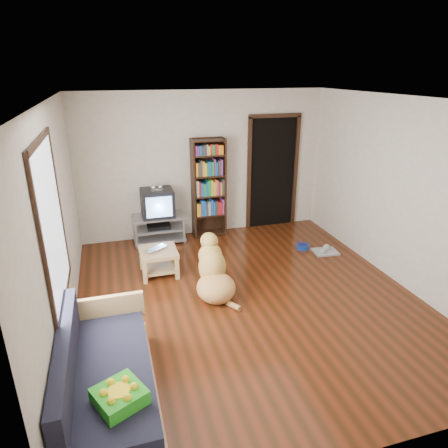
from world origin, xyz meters
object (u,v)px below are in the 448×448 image
object	(u,v)px
tv_stand	(159,228)
crt_tv	(157,202)
green_cushion	(120,396)
coffee_table	(159,257)
dog	(213,273)
grey_rag	(325,252)
sofa	(106,381)
dog_bowl	(303,247)
bookshelf	(209,183)
laptop	(158,250)

from	to	relation	value
tv_stand	crt_tv	bearing A→B (deg)	90.00
green_cushion	coffee_table	xyz separation A→B (m)	(0.68, 2.86, -0.20)
crt_tv	dog	xyz separation A→B (m)	(0.48, -2.02, -0.43)
grey_rag	crt_tv	xyz separation A→B (m)	(-2.65, 1.28, 0.73)
dog	sofa	bearing A→B (deg)	-131.61
dog_bowl	crt_tv	bearing A→B (deg)	156.33
coffee_table	dog	distance (m)	1.01
tv_stand	crt_tv	world-z (taller)	crt_tv
green_cushion	crt_tv	xyz separation A→B (m)	(0.85, 4.10, 0.26)
green_cushion	tv_stand	world-z (taller)	green_cushion
dog_bowl	dog	xyz separation A→B (m)	(-1.87, -0.99, 0.27)
bookshelf	coffee_table	xyz separation A→B (m)	(-1.12, -1.32, -0.72)
green_cushion	bookshelf	size ratio (longest dim) A/B	0.20
bookshelf	coffee_table	size ratio (longest dim) A/B	3.27
green_cushion	tv_stand	xyz separation A→B (m)	(0.85, 4.08, -0.21)
bookshelf	tv_stand	bearing A→B (deg)	-174.37
green_cushion	tv_stand	distance (m)	4.17
dog_bowl	dog	bearing A→B (deg)	-152.18
crt_tv	bookshelf	distance (m)	0.99
bookshelf	sofa	world-z (taller)	bookshelf
laptop	crt_tv	world-z (taller)	crt_tv
grey_rag	dog	world-z (taller)	dog
tv_stand	sofa	size ratio (longest dim) A/B	0.50
laptop	bookshelf	size ratio (longest dim) A/B	0.20
laptop	grey_rag	world-z (taller)	laptop
laptop	dog_bowl	size ratio (longest dim) A/B	1.63
green_cushion	coffee_table	distance (m)	2.95
bookshelf	sofa	xyz separation A→B (m)	(-1.92, -3.72, -0.74)
bookshelf	coffee_table	bearing A→B (deg)	-130.41
grey_rag	tv_stand	bearing A→B (deg)	154.61
laptop	bookshelf	world-z (taller)	bookshelf
laptop	tv_stand	distance (m)	1.27
dog_bowl	crt_tv	size ratio (longest dim) A/B	0.38
dog_bowl	grey_rag	xyz separation A→B (m)	(0.30, -0.25, -0.03)
coffee_table	dog	world-z (taller)	dog
sofa	dog	world-z (taller)	dog
tv_stand	coffee_table	world-z (taller)	tv_stand
laptop	dog_bowl	distance (m)	2.56
coffee_table	dog_bowl	bearing A→B (deg)	4.86
tv_stand	sofa	distance (m)	3.76
green_cushion	dog_bowl	world-z (taller)	green_cushion
tv_stand	bookshelf	bearing A→B (deg)	5.63
green_cushion	dog_bowl	size ratio (longest dim) A/B	1.64
green_cushion	coffee_table	bearing A→B (deg)	50.42
dog_bowl	bookshelf	world-z (taller)	bookshelf
green_cushion	bookshelf	xyz separation A→B (m)	(1.80, 4.17, 0.52)
dog	bookshelf	bearing A→B (deg)	77.33
laptop	sofa	bearing A→B (deg)	-142.02
grey_rag	dog_bowl	bearing A→B (deg)	140.19
sofa	crt_tv	bearing A→B (deg)	75.07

